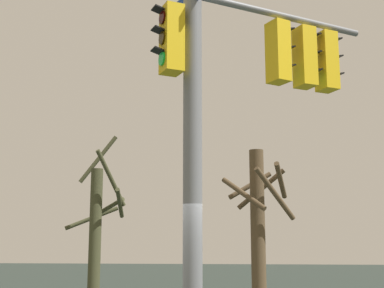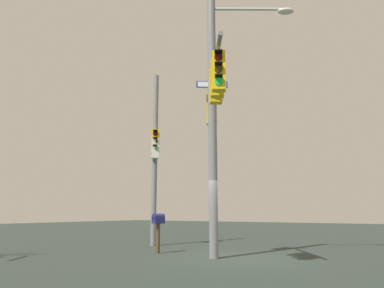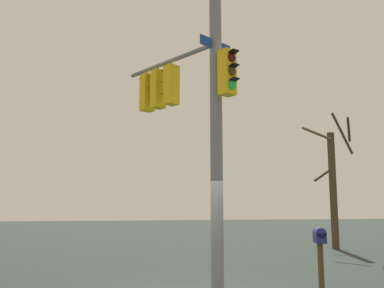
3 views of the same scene
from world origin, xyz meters
TOP-DOWN VIEW (x-y plane):
  - main_signal_pole_assembly at (0.00, -0.94)m, footprint 3.09×4.84m
  - mailbox at (-2.87, -0.28)m, footprint 0.35×0.49m
  - bare_tree_across_street at (-7.54, -8.07)m, footprint 2.28×1.86m

SIDE VIEW (x-z plane):
  - mailbox at x=-2.87m, z-range 0.40..1.81m
  - bare_tree_across_street at x=-7.54m, z-range -0.07..5.86m
  - main_signal_pole_assembly at x=0.00m, z-range 0.47..9.61m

